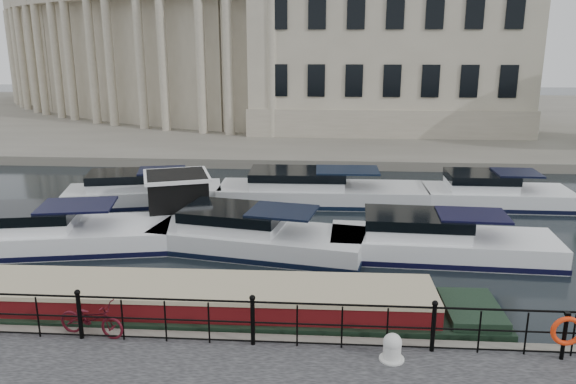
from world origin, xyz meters
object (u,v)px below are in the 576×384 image
object	(u,v)px
mooring_bollard	(392,348)
life_ring_post	(567,332)
narrowboat	(171,314)
bicycle	(91,319)
harbour_hut	(178,202)

from	to	relation	value
mooring_bollard	life_ring_post	bearing A→B (deg)	3.25
life_ring_post	narrowboat	distance (m)	9.36
bicycle	narrowboat	xyz separation A→B (m)	(1.42, 1.55, -0.62)
bicycle	harbour_hut	distance (m)	9.78
mooring_bollard	narrowboat	world-z (taller)	narrowboat
mooring_bollard	harbour_hut	xyz separation A→B (m)	(-7.39, 10.32, 0.12)
mooring_bollard	harbour_hut	bearing A→B (deg)	125.64
mooring_bollard	life_ring_post	world-z (taller)	life_ring_post
mooring_bollard	bicycle	bearing A→B (deg)	175.41
bicycle	life_ring_post	size ratio (longest dim) A/B	1.49
narrowboat	harbour_hut	world-z (taller)	harbour_hut
bicycle	harbour_hut	xyz separation A→B (m)	(-0.53, 9.76, -0.03)
life_ring_post	harbour_hut	bearing A→B (deg)	137.59
narrowboat	mooring_bollard	bearing A→B (deg)	-21.81
mooring_bollard	narrowboat	distance (m)	5.86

